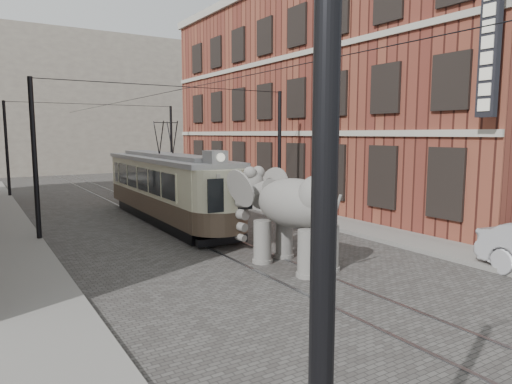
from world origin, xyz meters
TOP-DOWN VIEW (x-y plane):
  - ground at (0.00, 0.00)m, footprint 120.00×120.00m
  - tram_rails at (0.00, 0.00)m, footprint 1.54×80.00m
  - sidewalk_right at (6.00, 0.00)m, footprint 2.00×60.00m
  - sidewalk_left at (-6.50, 0.00)m, footprint 2.00×60.00m
  - brick_building at (11.00, 9.00)m, footprint 8.00×26.00m
  - distant_block at (0.00, 40.00)m, footprint 28.00×10.00m
  - catenary at (-0.20, 5.00)m, footprint 11.00×30.20m
  - tram at (-0.08, 7.34)m, footprint 2.59×11.44m
  - elephant at (0.53, -1.53)m, footprint 3.39×5.20m

SIDE VIEW (x-z plane):
  - ground at x=0.00m, z-range 0.00..0.00m
  - tram_rails at x=0.00m, z-range 0.00..0.02m
  - sidewalk_right at x=6.00m, z-range 0.00..0.15m
  - sidewalk_left at x=-6.50m, z-range 0.00..0.15m
  - elephant at x=0.53m, z-range 0.00..2.96m
  - tram at x=-0.08m, z-range 0.00..4.52m
  - catenary at x=-0.20m, z-range 0.00..6.00m
  - brick_building at x=11.00m, z-range 0.00..12.00m
  - distant_block at x=0.00m, z-range 0.00..14.00m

